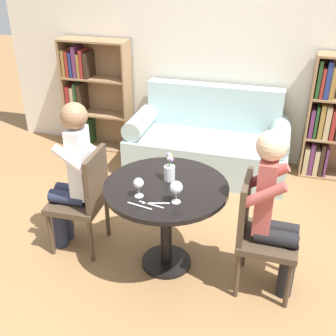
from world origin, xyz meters
TOP-DOWN VIEW (x-y plane):
  - ground_plane at (0.00, 0.00)m, footprint 16.00×16.00m
  - back_wall at (0.00, 2.11)m, footprint 5.20×0.05m
  - round_table at (0.00, 0.00)m, footprint 0.93×0.93m
  - couch at (0.00, 1.68)m, footprint 1.75×0.80m
  - bookshelf_left at (-1.53, 1.95)m, footprint 0.82×0.28m
  - bookshelf_right at (1.32, 1.95)m, footprint 0.82×0.28m
  - chair_left at (-0.70, 0.04)m, footprint 0.43×0.43m
  - chair_right at (0.70, -0.03)m, footprint 0.43×0.43m
  - person_left at (-0.79, 0.04)m, footprint 0.42×0.35m
  - person_right at (0.79, -0.03)m, footprint 0.42×0.35m
  - wine_glass_left at (-0.14, -0.19)m, footprint 0.07×0.07m
  - wine_glass_right at (0.13, -0.20)m, footprint 0.09×0.09m
  - flower_vase at (0.00, 0.09)m, footprint 0.08×0.08m
  - knife_left_setting at (-0.03, -0.27)m, footprint 0.19×0.05m
  - fork_left_setting at (-0.10, -0.31)m, footprint 0.19×0.05m
  - knife_right_setting at (0.00, -0.25)m, footprint 0.19×0.06m

SIDE VIEW (x-z plane):
  - ground_plane at x=0.00m, z-range 0.00..0.00m
  - couch at x=0.00m, z-range -0.15..0.77m
  - chair_left at x=-0.70m, z-range 0.04..0.94m
  - chair_right at x=0.70m, z-range 0.04..0.94m
  - round_table at x=0.00m, z-range 0.22..0.96m
  - bookshelf_right at x=1.32m, z-range -0.03..1.31m
  - bookshelf_left at x=-1.53m, z-range -0.01..1.33m
  - person_right at x=0.79m, z-range 0.04..1.31m
  - person_left at x=-0.79m, z-range 0.04..1.33m
  - knife_left_setting at x=-0.03m, z-range 0.74..0.74m
  - fork_left_setting at x=-0.10m, z-range 0.74..0.74m
  - knife_right_setting at x=0.00m, z-range 0.74..0.74m
  - flower_vase at x=0.00m, z-range 0.71..0.93m
  - wine_glass_left at x=-0.14m, z-range 0.77..0.91m
  - wine_glass_right at x=0.13m, z-range 0.77..0.93m
  - back_wall at x=0.00m, z-range 0.00..2.70m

